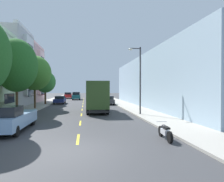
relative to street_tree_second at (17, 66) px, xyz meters
name	(u,v)px	position (x,y,z in m)	size (l,w,h in m)	color
ground_plane	(83,103)	(6.40, 18.37, -5.11)	(160.00, 160.00, 0.00)	#38383A
sidewalk_left	(44,103)	(-0.70, 16.37, -5.04)	(3.20, 120.00, 0.14)	#A39E93
sidewalk_right	(120,103)	(13.50, 16.37, -5.04)	(3.20, 120.00, 0.14)	#A39E93
lane_centerline_dashes	(83,105)	(6.40, 12.87, -5.11)	(0.14, 47.20, 0.01)	yellow
townhouse_fourth_rose	(5,74)	(-8.99, 20.28, 0.48)	(14.19, 8.47, 11.58)	#CC9E9E
apartment_block_opposite	(170,82)	(20.10, 8.37, -1.21)	(10.00, 36.00, 7.79)	#9EB7CC
street_tree_second	(17,66)	(0.00, 0.00, 0.00)	(4.05, 4.05, 7.64)	#47331E
street_tree_third	(35,73)	(0.00, 7.01, -0.19)	(4.40, 4.40, 7.15)	#47331E
street_tree_farthest	(45,82)	(0.00, 14.02, -1.16)	(3.48, 3.48, 5.71)	#47331E
street_lamp	(139,75)	(12.35, -0.96, -0.94)	(1.35, 0.28, 6.98)	#38383D
delivery_box_truck	(97,95)	(8.19, 2.27, -3.11)	(2.62, 7.15, 3.60)	#2D471E
parked_pickup_champagne	(100,96)	(10.75, 32.42, -4.28)	(2.04, 5.32, 1.73)	tan
parked_sedan_navy	(60,100)	(2.19, 16.00, -4.36)	(1.81, 4.51, 1.43)	navy
parked_pickup_orange	(97,95)	(10.60, 41.99, -4.28)	(2.03, 5.31, 1.73)	orange
parked_pickup_red	(68,95)	(2.10, 35.40, -4.28)	(2.02, 5.31, 1.73)	#AD1E1E
parked_pickup_sky	(10,119)	(1.95, -7.08, -4.28)	(2.02, 5.31, 1.73)	#7A9EC6
parked_hatchback_charcoal	(108,100)	(10.80, 12.87, -4.35)	(1.81, 4.03, 1.50)	#333338
moving_teal_sedan	(76,96)	(4.60, 28.78, -4.12)	(1.95, 4.80, 1.93)	#195B60
parked_motorcycle	(165,132)	(11.15, -10.38, -4.70)	(0.62, 2.05, 0.90)	black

